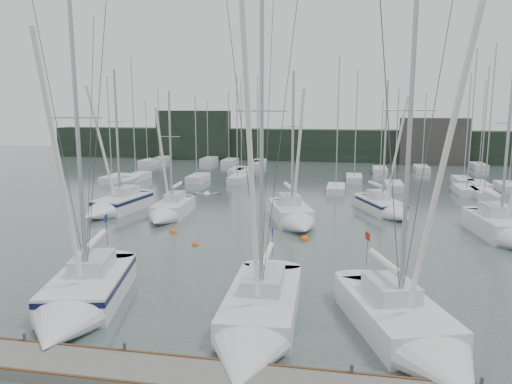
# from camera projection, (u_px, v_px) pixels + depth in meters

# --- Properties ---
(ground) EXTENTS (160.00, 160.00, 0.00)m
(ground) POSITION_uv_depth(u_px,v_px,m) (210.00, 319.00, 21.47)
(ground) COLOR #465652
(ground) RESTS_ON ground
(dock) EXTENTS (24.00, 2.00, 0.40)m
(dock) POSITION_uv_depth(u_px,v_px,m) (168.00, 376.00, 16.60)
(dock) COLOR #62625D
(dock) RESTS_ON ground
(far_treeline) EXTENTS (90.00, 4.00, 5.00)m
(far_treeline) POSITION_uv_depth(u_px,v_px,m) (315.00, 145.00, 81.00)
(far_treeline) COLOR black
(far_treeline) RESTS_ON ground
(far_building_left) EXTENTS (12.00, 3.00, 8.00)m
(far_building_left) POSITION_uv_depth(u_px,v_px,m) (194.00, 135.00, 82.50)
(far_building_left) COLOR black
(far_building_left) RESTS_ON ground
(far_building_right) EXTENTS (10.00, 3.00, 7.00)m
(far_building_right) POSITION_uv_depth(u_px,v_px,m) (434.00, 141.00, 75.56)
(far_building_right) COLOR #3E3C39
(far_building_right) RESTS_ON ground
(mast_forest) EXTENTS (53.12, 27.92, 14.83)m
(mast_forest) POSITION_uv_depth(u_px,v_px,m) (312.00, 173.00, 62.63)
(mast_forest) COLOR white
(mast_forest) RESTS_ON ground
(sailboat_near_left) EXTENTS (5.02, 9.66, 14.43)m
(sailboat_near_left) POSITION_uv_depth(u_px,v_px,m) (79.00, 301.00, 21.77)
(sailboat_near_left) COLOR white
(sailboat_near_left) RESTS_ON ground
(sailboat_near_center) EXTENTS (3.45, 10.75, 15.06)m
(sailboat_near_center) POSITION_uv_depth(u_px,v_px,m) (255.00, 326.00, 19.60)
(sailboat_near_center) COLOR white
(sailboat_near_center) RESTS_ON ground
(sailboat_near_right) EXTENTS (5.80, 9.50, 15.08)m
(sailboat_near_right) POSITION_uv_depth(u_px,v_px,m) (416.00, 337.00, 18.51)
(sailboat_near_right) COLOR white
(sailboat_near_right) RESTS_ON ground
(sailboat_mid_a) EXTENTS (3.66, 8.51, 12.76)m
(sailboat_mid_a) POSITION_uv_depth(u_px,v_px,m) (114.00, 206.00, 41.86)
(sailboat_mid_a) COLOR white
(sailboat_mid_a) RESTS_ON ground
(sailboat_mid_b) EXTENTS (2.81, 7.81, 10.86)m
(sailboat_mid_b) POSITION_uv_depth(u_px,v_px,m) (168.00, 212.00, 40.10)
(sailboat_mid_b) COLOR white
(sailboat_mid_b) RESTS_ON ground
(sailboat_mid_c) EXTENTS (4.88, 8.14, 12.33)m
(sailboat_mid_c) POSITION_uv_depth(u_px,v_px,m) (295.00, 218.00, 37.71)
(sailboat_mid_c) COLOR white
(sailboat_mid_c) RESTS_ON ground
(sailboat_mid_d) EXTENTS (5.08, 7.82, 11.81)m
(sailboat_mid_d) POSITION_uv_depth(u_px,v_px,m) (387.00, 209.00, 41.27)
(sailboat_mid_d) COLOR white
(sailboat_mid_d) RESTS_ON ground
(sailboat_mid_e) EXTENTS (3.98, 8.65, 13.09)m
(sailboat_mid_e) POSITION_uv_depth(u_px,v_px,m) (508.00, 232.00, 33.43)
(sailboat_mid_e) COLOR white
(sailboat_mid_e) RESTS_ON ground
(buoy_a) EXTENTS (0.47, 0.47, 0.47)m
(buoy_a) POSITION_uv_depth(u_px,v_px,m) (195.00, 245.00, 32.63)
(buoy_a) COLOR #DD5913
(buoy_a) RESTS_ON ground
(buoy_b) EXTENTS (0.63, 0.63, 0.63)m
(buoy_b) POSITION_uv_depth(u_px,v_px,m) (305.00, 240.00, 33.90)
(buoy_b) COLOR #DD5913
(buoy_b) RESTS_ON ground
(buoy_c) EXTENTS (0.55, 0.55, 0.55)m
(buoy_c) POSITION_uv_depth(u_px,v_px,m) (173.00, 232.00, 35.86)
(buoy_c) COLOR #DD5913
(buoy_c) RESTS_ON ground
(seagull) EXTENTS (0.89, 0.42, 0.18)m
(seagull) POSITION_uv_depth(u_px,v_px,m) (207.00, 194.00, 18.12)
(seagull) COLOR white
(seagull) RESTS_ON ground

